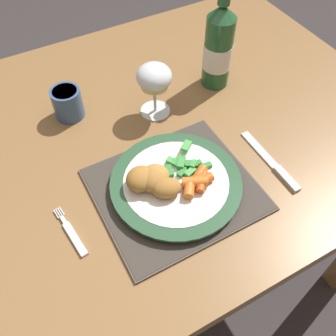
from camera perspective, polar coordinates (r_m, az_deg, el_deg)
ground_plane at (r=1.49m, az=-3.31°, el=-14.81°), size 6.00×6.00×0.00m
dining_table at (r=0.93m, az=-5.12°, el=1.16°), size 1.30×0.87×0.74m
placemat at (r=0.76m, az=1.08°, el=-3.25°), size 0.31×0.28×0.01m
dinner_plate at (r=0.75m, az=1.21°, el=-2.39°), size 0.27×0.27×0.02m
breaded_croquettes at (r=0.73m, az=-2.43°, el=-1.85°), size 0.11×0.11×0.04m
green_beans_pile at (r=0.76m, az=2.53°, el=0.65°), size 0.10×0.08×0.02m
glazed_carrots at (r=0.74m, az=4.43°, el=-2.06°), size 0.08×0.06×0.02m
fork at (r=0.73m, az=-14.33°, el=-9.85°), size 0.03×0.12×0.01m
table_knife at (r=0.83m, az=15.90°, el=0.39°), size 0.02×0.19×0.01m
wine_glass at (r=0.85m, az=-2.12°, el=13.38°), size 0.08×0.08×0.13m
bottle at (r=0.95m, az=7.68°, el=17.77°), size 0.07×0.07×0.27m
drinking_cup at (r=0.91m, az=-15.07°, el=9.62°), size 0.07×0.07×0.07m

